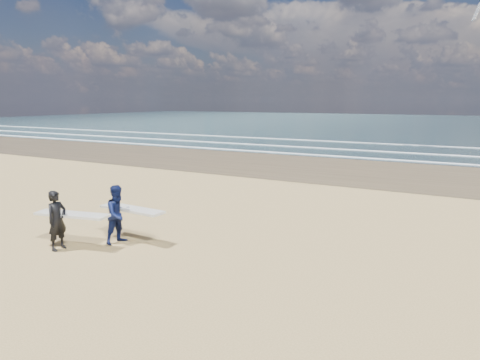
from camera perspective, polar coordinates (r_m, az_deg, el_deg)
The scene contains 2 objects.
surfer_near at distance 13.07m, azimuth -22.94°, elevation -4.87°, with size 2.26×1.16×1.70m.
surfer_far at distance 13.09m, azimuth -15.76°, elevation -4.36°, with size 2.22×1.14×1.74m.
Camera 1 is at (10.69, -8.27, 4.17)m, focal length 32.00 mm.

